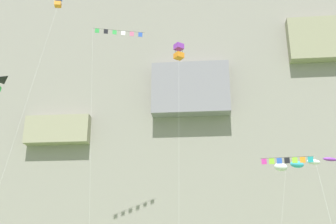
% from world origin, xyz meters
% --- Properties ---
extents(cliff_face, '(180.00, 30.94, 73.72)m').
position_xyz_m(cliff_face, '(0.00, 67.37, 36.84)').
color(cliff_face, gray).
rests_on(cliff_face, ground).
extents(kite_windsock_mid_center, '(7.85, 2.29, 13.52)m').
position_xyz_m(kite_windsock_mid_center, '(11.75, 38.79, 12.74)').
color(kite_windsock_mid_center, white).
rests_on(kite_windsock_mid_center, ground).
extents(kite_banner_mid_left, '(4.31, 1.78, 9.44)m').
position_xyz_m(kite_banner_mid_left, '(7.61, 21.02, 8.72)').
color(kite_banner_mid_left, black).
rests_on(kite_banner_mid_left, ground).
extents(kite_box_far_left, '(3.35, 5.93, 31.89)m').
position_xyz_m(kite_box_far_left, '(-14.46, 32.52, 31.00)').
color(kite_box_far_left, blue).
rests_on(kite_box_far_left, ground).
extents(kite_banner_mid_right, '(6.36, 2.75, 30.50)m').
position_xyz_m(kite_banner_mid_right, '(-8.66, 38.38, 29.03)').
color(kite_banner_mid_right, black).
rests_on(kite_banner_mid_right, ground).
extents(kite_box_near_cliff, '(1.31, 5.68, 26.94)m').
position_xyz_m(kite_box_near_cliff, '(-0.76, 36.41, 25.96)').
color(kite_box_near_cliff, purple).
rests_on(kite_box_near_cliff, ground).
extents(kite_delta_upper_right, '(1.97, 5.41, 19.69)m').
position_xyz_m(kite_delta_upper_right, '(-18.62, 30.77, 19.21)').
color(kite_delta_upper_right, black).
rests_on(kite_delta_upper_right, ground).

